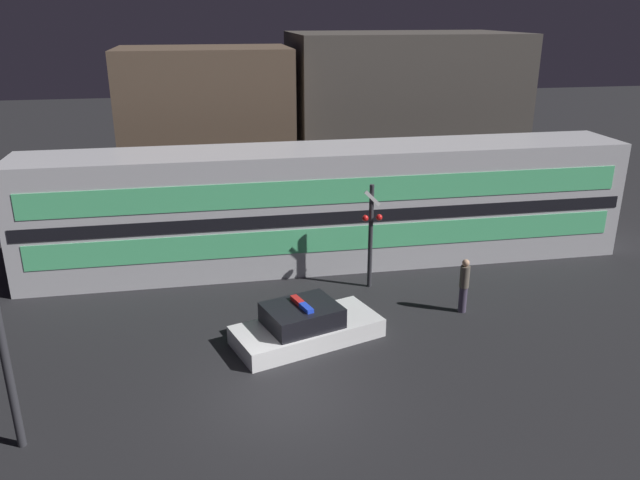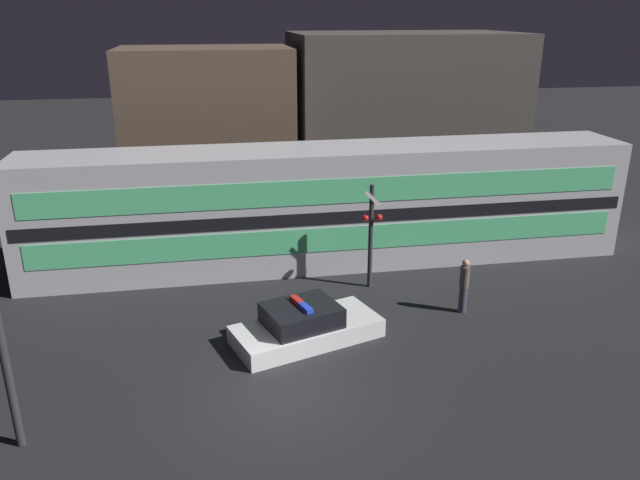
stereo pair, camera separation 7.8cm
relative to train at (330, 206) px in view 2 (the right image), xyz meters
name	(u,v)px [view 2 (the right image)]	position (x,y,z in m)	size (l,w,h in m)	color
ground_plane	(283,395)	(-2.90, -8.62, -2.22)	(120.00, 120.00, 0.00)	black
train	(330,206)	(0.00, 0.00, 0.00)	(22.41, 2.91, 4.44)	silver
police_car	(305,326)	(-1.91, -5.96, -1.76)	(4.66, 3.11, 1.26)	silver
pedestrian	(464,285)	(3.34, -5.04, -1.29)	(0.30, 0.30, 1.81)	#3F384C
crossing_signal_near	(371,233)	(0.90, -2.63, -0.21)	(0.70, 0.33, 3.69)	#2D2D33
building_left	(209,133)	(-4.32, 7.18, 1.58)	(7.59, 4.84, 7.61)	brown
building_center	(402,115)	(5.62, 9.28, 1.84)	(11.21, 6.76, 8.11)	#47423D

